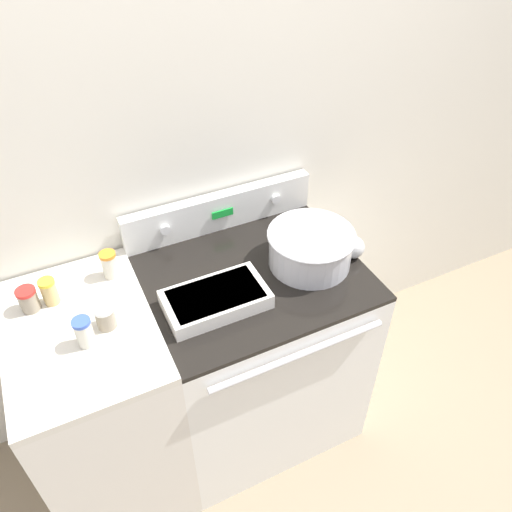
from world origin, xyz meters
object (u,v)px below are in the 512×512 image
spice_jar_blue_cap (84,332)px  spice_jar_yellow_cap (49,291)px  spice_jar_white_cap (105,317)px  mixing_bowl (310,246)px  spice_jar_orange_cap (110,264)px  ladle (352,246)px  spice_jar_red_cap (28,299)px  casserole_dish (216,299)px

spice_jar_blue_cap → spice_jar_yellow_cap: (-0.07, 0.24, -0.00)m
spice_jar_white_cap → spice_jar_yellow_cap: 0.24m
mixing_bowl → spice_jar_orange_cap: bearing=160.7°
ladle → spice_jar_yellow_cap: bearing=168.2°
spice_jar_orange_cap → spice_jar_red_cap: bearing=-170.4°
spice_jar_orange_cap → spice_jar_blue_cap: spice_jar_blue_cap is taller
ladle → spice_jar_yellow_cap: (-1.08, 0.23, 0.02)m
mixing_bowl → ladle: mixing_bowl is taller
spice_jar_blue_cap → ladle: bearing=0.6°
casserole_dish → spice_jar_white_cap: bearing=170.7°
casserole_dish → spice_jar_orange_cap: bearing=134.2°
casserole_dish → spice_jar_orange_cap: (-0.29, 0.30, 0.03)m
spice_jar_blue_cap → spice_jar_red_cap: 0.27m
ladle → spice_jar_red_cap: bearing=169.0°
spice_jar_white_cap → spice_jar_blue_cap: size_ratio=0.81×
spice_jar_orange_cap → spice_jar_white_cap: 0.25m
ladle → spice_jar_orange_cap: 0.90m
mixing_bowl → casserole_dish: bearing=-172.3°
spice_jar_white_cap → spice_jar_red_cap: size_ratio=0.98×
spice_jar_white_cap → casserole_dish: bearing=-9.3°
spice_jar_orange_cap → spice_jar_yellow_cap: spice_jar_orange_cap is taller
spice_jar_yellow_cap → spice_jar_orange_cap: bearing=12.1°
mixing_bowl → spice_jar_orange_cap: mixing_bowl is taller
spice_jar_white_cap → spice_jar_blue_cap: spice_jar_blue_cap is taller
casserole_dish → spice_jar_yellow_cap: bearing=153.6°
mixing_bowl → ladle: (0.17, -0.03, -0.04)m
ladle → spice_jar_white_cap: spice_jar_white_cap is taller
casserole_dish → spice_jar_blue_cap: size_ratio=3.35×
spice_jar_blue_cap → spice_jar_yellow_cap: spice_jar_blue_cap is taller
spice_jar_orange_cap → spice_jar_blue_cap: (-0.15, -0.28, 0.00)m
spice_jar_red_cap → spice_jar_orange_cap: bearing=9.6°
spice_jar_orange_cap → spice_jar_blue_cap: 0.32m
spice_jar_white_cap → spice_jar_red_cap: (-0.21, 0.19, 0.00)m
mixing_bowl → spice_jar_yellow_cap: (-0.91, 0.20, -0.02)m
mixing_bowl → casserole_dish: (-0.40, -0.05, -0.05)m
spice_jar_orange_cap → spice_jar_red_cap: size_ratio=1.19×
casserole_dish → spice_jar_red_cap: 0.63m
spice_jar_white_cap → spice_jar_red_cap: bearing=138.5°
spice_jar_red_cap → mixing_bowl: bearing=-11.2°
ladle → mixing_bowl: bearing=170.0°
casserole_dish → ladle: 0.57m
spice_jar_white_cap → spice_jar_blue_cap: bearing=-148.6°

